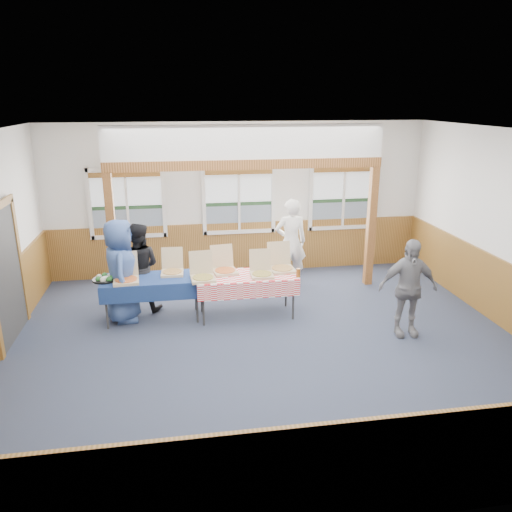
{
  "coord_description": "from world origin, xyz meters",
  "views": [
    {
      "loc": [
        -1.3,
        -6.84,
        3.67
      ],
      "look_at": [
        -0.03,
        1.0,
        1.13
      ],
      "focal_mm": 35.0,
      "sensor_mm": 36.0,
      "label": 1
    }
  ],
  "objects": [
    {
      "name": "cased_opening",
      "position": [
        -3.96,
        0.9,
        1.05
      ],
      "size": [
        0.06,
        1.3,
        2.1
      ],
      "primitive_type": "cube",
      "color": "#2E2E2E",
      "rests_on": "wall_left"
    },
    {
      "name": "pizza_box_a",
      "position": [
        -2.19,
        1.14,
        0.82
      ],
      "size": [
        0.44,
        0.53,
        0.44
      ],
      "rotation": [
        0.0,
        0.0,
        0.07
      ],
      "color": "tan",
      "rests_on": "table_left"
    },
    {
      "name": "window_right",
      "position": [
        2.3,
        3.46,
        1.68
      ],
      "size": [
        1.56,
        0.1,
        1.46
      ],
      "color": "silver",
      "rests_on": "wall_back"
    },
    {
      "name": "person_grey",
      "position": [
        2.23,
        0.01,
        0.8
      ],
      "size": [
        0.96,
        0.46,
        1.6
      ],
      "primitive_type": "imported",
      "rotation": [
        0.0,
        0.0,
        -0.08
      ],
      "color": "slate",
      "rests_on": "floor"
    },
    {
      "name": "ceiling",
      "position": [
        0.0,
        0.0,
        3.2
      ],
      "size": [
        8.0,
        8.0,
        0.0
      ],
      "primitive_type": "plane",
      "rotation": [
        3.14,
        0.0,
        0.0
      ],
      "color": "white",
      "rests_on": "wall_back"
    },
    {
      "name": "pizza_box_e",
      "position": [
        0.07,
        1.05,
        0.82
      ],
      "size": [
        0.39,
        0.47,
        0.41
      ],
      "rotation": [
        0.0,
        0.0,
        -0.03
      ],
      "color": "tan",
      "rests_on": "table_right"
    },
    {
      "name": "pizza_box_b",
      "position": [
        -1.43,
        1.41,
        0.82
      ],
      "size": [
        0.39,
        0.47,
        0.41
      ],
      "rotation": [
        0.0,
        0.0,
        -0.04
      ],
      "color": "tan",
      "rests_on": "table_left"
    },
    {
      "name": "table_left",
      "position": [
        -1.78,
        1.25,
        0.69
      ],
      "size": [
        1.8,
        1.23,
        0.76
      ],
      "rotation": [
        0.0,
        0.0,
        0.3
      ],
      "color": "#2E2E2E",
      "rests_on": "floor"
    },
    {
      "name": "post_left",
      "position": [
        -2.5,
        2.3,
        1.2
      ],
      "size": [
        0.15,
        0.15,
        2.4
      ],
      "primitive_type": "cube",
      "color": "brown",
      "rests_on": "floor"
    },
    {
      "name": "window_left",
      "position": [
        -2.3,
        3.46,
        1.68
      ],
      "size": [
        1.56,
        0.1,
        1.46
      ],
      "color": "silver",
      "rests_on": "wall_back"
    },
    {
      "name": "wainscot_front",
      "position": [
        0.0,
        -3.48,
        0.55
      ],
      "size": [
        7.98,
        0.05,
        1.1
      ],
      "primitive_type": "cube",
      "color": "brown",
      "rests_on": "floor"
    },
    {
      "name": "drink_glass",
      "position": [
        0.67,
        0.88,
        0.83
      ],
      "size": [
        0.07,
        0.07,
        0.15
      ],
      "primitive_type": "cylinder",
      "color": "brown",
      "rests_on": "table_right"
    },
    {
      "name": "man_blue",
      "position": [
        -2.28,
        1.31,
        0.89
      ],
      "size": [
        0.61,
        0.9,
        1.77
      ],
      "primitive_type": "imported",
      "rotation": [
        0.0,
        0.0,
        1.63
      ],
      "color": "#39548F",
      "rests_on": "floor"
    },
    {
      "name": "table_right",
      "position": [
        -0.18,
        1.13,
        0.7
      ],
      "size": [
        1.86,
        1.29,
        0.76
      ],
      "rotation": [
        0.0,
        0.0,
        0.31
      ],
      "color": "#2E2E2E",
      "rests_on": "floor"
    },
    {
      "name": "veggie_tray",
      "position": [
        -2.53,
        1.25,
        0.79
      ],
      "size": [
        0.42,
        0.42,
        0.1
      ],
      "color": "black",
      "rests_on": "table_left"
    },
    {
      "name": "wainscot_back",
      "position": [
        0.0,
        3.48,
        0.55
      ],
      "size": [
        7.98,
        0.05,
        1.1
      ],
      "primitive_type": "cube",
      "color": "brown",
      "rests_on": "floor"
    },
    {
      "name": "post_right",
      "position": [
        2.5,
        2.3,
        1.2
      ],
      "size": [
        0.15,
        0.15,
        2.4
      ],
      "primitive_type": "cube",
      "color": "brown",
      "rests_on": "floor"
    },
    {
      "name": "window_mid",
      "position": [
        0.0,
        3.46,
        1.68
      ],
      "size": [
        1.56,
        0.1,
        1.46
      ],
      "color": "silver",
      "rests_on": "wall_back"
    },
    {
      "name": "woman_white",
      "position": [
        0.93,
        2.56,
        0.88
      ],
      "size": [
        0.65,
        0.44,
        1.77
      ],
      "primitive_type": "imported",
      "rotation": [
        0.0,
        0.0,
        3.16
      ],
      "color": "white",
      "rests_on": "floor"
    },
    {
      "name": "pizza_box_f",
      "position": [
        0.47,
        1.28,
        0.83
      ],
      "size": [
        0.44,
        0.53,
        0.46
      ],
      "rotation": [
        0.0,
        0.0,
        0.05
      ],
      "color": "tan",
      "rests_on": "table_right"
    },
    {
      "name": "pizza_box_c",
      "position": [
        -0.93,
        1.04,
        0.82
      ],
      "size": [
        0.42,
        0.51,
        0.43
      ],
      "rotation": [
        0.0,
        0.0,
        0.06
      ],
      "color": "tan",
      "rests_on": "table_right"
    },
    {
      "name": "cross_beam",
      "position": [
        0.0,
        2.3,
        2.49
      ],
      "size": [
        5.15,
        0.18,
        0.18
      ],
      "primitive_type": "cube",
      "color": "brown",
      "rests_on": "post_left"
    },
    {
      "name": "floor",
      "position": [
        0.0,
        0.0,
        0.0
      ],
      "size": [
        8.0,
        8.0,
        0.0
      ],
      "primitive_type": "plane",
      "color": "#283042",
      "rests_on": "ground"
    },
    {
      "name": "wall_back",
      "position": [
        0.0,
        3.5,
        1.6
      ],
      "size": [
        8.0,
        0.0,
        8.0
      ],
      "primitive_type": "plane",
      "rotation": [
        1.57,
        0.0,
        0.0
      ],
      "color": "silver",
      "rests_on": "floor"
    },
    {
      "name": "wainscot_right",
      "position": [
        3.98,
        0.0,
        0.55
      ],
      "size": [
        0.05,
        6.98,
        1.1
      ],
      "primitive_type": "cube",
      "color": "brown",
      "rests_on": "floor"
    },
    {
      "name": "pizza_box_d",
      "position": [
        -0.53,
        1.32,
        0.82
      ],
      "size": [
        0.46,
        0.54,
        0.44
      ],
      "rotation": [
        0.0,
        0.0,
        0.14
      ],
      "color": "tan",
      "rests_on": "table_right"
    },
    {
      "name": "wall_front",
      "position": [
        0.0,
        -3.5,
        1.6
      ],
      "size": [
        8.0,
        0.0,
        8.0
      ],
      "primitive_type": "plane",
      "rotation": [
        -1.57,
        0.0,
        0.0
      ],
      "color": "silver",
      "rests_on": "floor"
    },
    {
      "name": "woman_black",
      "position": [
        -2.02,
        1.71,
        0.8
      ],
      "size": [
        0.88,
        0.74,
        1.6
      ],
      "primitive_type": "imported",
      "rotation": [
        0.0,
        0.0,
        2.95
      ],
      "color": "black",
      "rests_on": "floor"
    }
  ]
}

